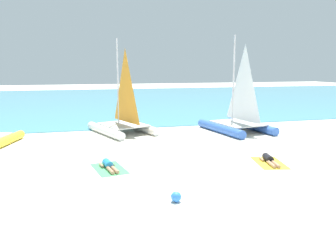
{
  "coord_description": "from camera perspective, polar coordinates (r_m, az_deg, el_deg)",
  "views": [
    {
      "loc": [
        -3.95,
        -9.98,
        3.96
      ],
      "look_at": [
        0.0,
        5.0,
        1.2
      ],
      "focal_mm": 35.35,
      "sensor_mm": 36.0,
      "label": 1
    }
  ],
  "objects": [
    {
      "name": "ground_plane",
      "position": [
        20.75,
        -3.52,
        -0.92
      ],
      "size": [
        120.0,
        120.0,
        0.0
      ],
      "primitive_type": "plane",
      "color": "silver"
    },
    {
      "name": "ocean_water",
      "position": [
        41.47,
        -9.27,
        4.52
      ],
      "size": [
        120.0,
        40.0,
        0.05
      ],
      "primitive_type": "cube",
      "color": "#4C9EB7",
      "rests_on": "ground"
    },
    {
      "name": "sailboat_white",
      "position": [
        20.27,
        -7.78,
        1.15
      ],
      "size": [
        4.07,
        5.01,
        5.64
      ],
      "rotation": [
        0.0,
        0.0,
        0.35
      ],
      "color": "white",
      "rests_on": "ground"
    },
    {
      "name": "sailboat_blue",
      "position": [
        20.95,
        11.92,
        1.43
      ],
      "size": [
        3.61,
        4.95,
        5.91
      ],
      "rotation": [
        0.0,
        0.0,
        0.17
      ],
      "color": "blue",
      "rests_on": "ground"
    },
    {
      "name": "towel_left",
      "position": [
        13.38,
        -10.09,
        -7.25
      ],
      "size": [
        1.44,
        2.08,
        0.01
      ],
      "primitive_type": "cube",
      "rotation": [
        0.0,
        0.0,
        0.19
      ],
      "color": "#4CB266",
      "rests_on": "ground"
    },
    {
      "name": "sunbather_left",
      "position": [
        13.4,
        -10.19,
        -6.66
      ],
      "size": [
        0.69,
        1.56,
        0.3
      ],
      "rotation": [
        0.0,
        0.0,
        0.19
      ],
      "color": "#268CCC",
      "rests_on": "towel_left"
    },
    {
      "name": "towel_right",
      "position": [
        14.59,
        17.08,
        -6.09
      ],
      "size": [
        1.47,
        2.09,
        0.01
      ],
      "primitive_type": "cube",
      "rotation": [
        0.0,
        0.0,
        -0.21
      ],
      "color": "yellow",
      "rests_on": "ground"
    },
    {
      "name": "sunbather_right",
      "position": [
        14.61,
        17.02,
        -5.54
      ],
      "size": [
        0.71,
        1.56,
        0.3
      ],
      "rotation": [
        0.0,
        0.0,
        -0.21
      ],
      "color": "black",
      "rests_on": "towel_right"
    },
    {
      "name": "beach_ball",
      "position": [
        10.05,
        1.4,
        -12.1
      ],
      "size": [
        0.32,
        0.32,
        0.32
      ],
      "primitive_type": "sphere",
      "color": "#337FE5",
      "rests_on": "ground"
    }
  ]
}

